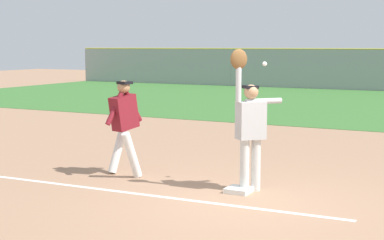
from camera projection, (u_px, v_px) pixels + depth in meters
The scene contains 7 objects.
ground_plane at pixel (243, 203), 8.74m from camera, with size 75.97×75.97×0.00m, color tan.
chalk_foul_line at pixel (10, 178), 10.42m from camera, with size 12.00×0.10×0.01m, color white.
first_base at pixel (239, 190), 9.39m from camera, with size 0.38×0.38×0.08m, color white.
fielder at pixel (250, 122), 9.36m from camera, with size 0.69×0.73×2.28m.
runner at pixel (124, 121), 10.49m from camera, with size 0.76×0.84×1.72m.
baseball at pixel (265, 64), 9.52m from camera, with size 0.07×0.07×0.07m, color white.
parked_car_white at pixel (354, 73), 35.35m from camera, with size 4.51×2.34×1.25m.
Camera 1 is at (3.23, -7.92, 2.33)m, focal length 55.09 mm.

